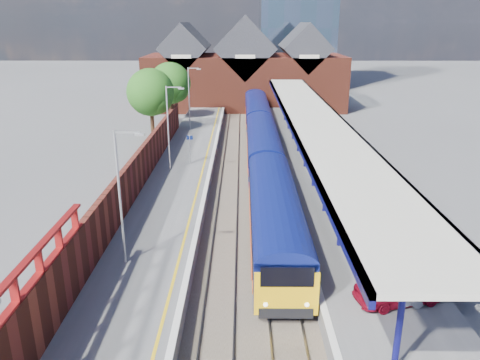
% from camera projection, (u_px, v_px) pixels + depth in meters
% --- Properties ---
extents(ground, '(240.00, 240.00, 0.00)m').
position_uv_depth(ground, '(246.00, 155.00, 47.37)').
color(ground, '#5B5B5E').
rests_on(ground, ground).
extents(ballast_bed, '(6.00, 76.00, 0.06)m').
position_uv_depth(ballast_bed, '(247.00, 189.00, 37.89)').
color(ballast_bed, '#473D33').
rests_on(ballast_bed, ground).
extents(rails, '(4.51, 76.00, 0.14)m').
position_uv_depth(rails, '(247.00, 187.00, 37.87)').
color(rails, slate).
rests_on(rails, ground).
extents(left_platform, '(5.00, 76.00, 1.00)m').
position_uv_depth(left_platform, '(179.00, 183.00, 37.77)').
color(left_platform, '#565659').
rests_on(left_platform, ground).
extents(right_platform, '(6.00, 76.00, 1.00)m').
position_uv_depth(right_platform, '(322.00, 183.00, 37.72)').
color(right_platform, '#565659').
rests_on(right_platform, ground).
extents(coping_left, '(0.30, 76.00, 0.05)m').
position_uv_depth(coping_left, '(208.00, 177.00, 37.59)').
color(coping_left, silver).
rests_on(coping_left, left_platform).
extents(coping_right, '(0.30, 76.00, 0.05)m').
position_uv_depth(coping_right, '(286.00, 177.00, 37.56)').
color(coping_right, silver).
rests_on(coping_right, right_platform).
extents(yellow_line, '(0.14, 76.00, 0.01)m').
position_uv_depth(yellow_line, '(201.00, 177.00, 37.60)').
color(yellow_line, yellow).
rests_on(yellow_line, left_platform).
extents(train, '(2.89, 65.91, 3.45)m').
position_uv_depth(train, '(260.00, 125.00, 51.14)').
color(train, navy).
rests_on(train, ground).
extents(canopy, '(4.50, 52.00, 4.48)m').
position_uv_depth(canopy, '(315.00, 120.00, 38.04)').
color(canopy, '#0E0D50').
rests_on(canopy, right_platform).
extents(lamp_post_b, '(1.48, 0.18, 7.00)m').
position_uv_depth(lamp_post_b, '(122.00, 190.00, 23.07)').
color(lamp_post_b, '#A5A8AA').
rests_on(lamp_post_b, left_platform).
extents(lamp_post_c, '(1.48, 0.18, 7.00)m').
position_uv_depth(lamp_post_c, '(170.00, 123.00, 38.22)').
color(lamp_post_c, '#A5A8AA').
rests_on(lamp_post_c, left_platform).
extents(lamp_post_d, '(1.48, 0.18, 7.00)m').
position_uv_depth(lamp_post_d, '(190.00, 94.00, 53.36)').
color(lamp_post_d, '#A5A8AA').
rests_on(lamp_post_d, left_platform).
extents(platform_sign, '(0.55, 0.08, 2.50)m').
position_uv_depth(platform_sign, '(190.00, 144.00, 40.85)').
color(platform_sign, '#A5A8AA').
rests_on(platform_sign, left_platform).
extents(brick_wall, '(0.35, 50.00, 3.86)m').
position_uv_depth(brick_wall, '(127.00, 187.00, 31.03)').
color(brick_wall, maroon).
rests_on(brick_wall, left_platform).
extents(station_building, '(30.00, 12.12, 13.78)m').
position_uv_depth(station_building, '(245.00, 72.00, 72.13)').
color(station_building, maroon).
rests_on(station_building, ground).
extents(tree_near, '(5.20, 5.20, 8.10)m').
position_uv_depth(tree_near, '(152.00, 94.00, 51.28)').
color(tree_near, '#382314').
rests_on(tree_near, ground).
extents(tree_far, '(5.20, 5.20, 8.10)m').
position_uv_depth(tree_far, '(171.00, 84.00, 58.85)').
color(tree_far, '#382314').
rests_on(tree_far, ground).
extents(parked_car_red, '(4.13, 2.46, 1.32)m').
position_uv_depth(parked_car_red, '(398.00, 289.00, 20.66)').
color(parked_car_red, maroon).
rests_on(parked_car_red, right_platform).
extents(parked_car_silver, '(4.92, 3.00, 1.53)m').
position_uv_depth(parked_car_silver, '(435.00, 279.00, 21.24)').
color(parked_car_silver, '#BABAC0').
rests_on(parked_car_silver, right_platform).
extents(parked_car_dark, '(4.04, 1.82, 1.15)m').
position_uv_depth(parked_car_dark, '(432.00, 276.00, 21.90)').
color(parked_car_dark, black).
rests_on(parked_car_dark, right_platform).
extents(parked_car_blue, '(4.59, 2.26, 1.25)m').
position_uv_depth(parked_car_blue, '(381.00, 209.00, 29.56)').
color(parked_car_blue, navy).
rests_on(parked_car_blue, right_platform).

